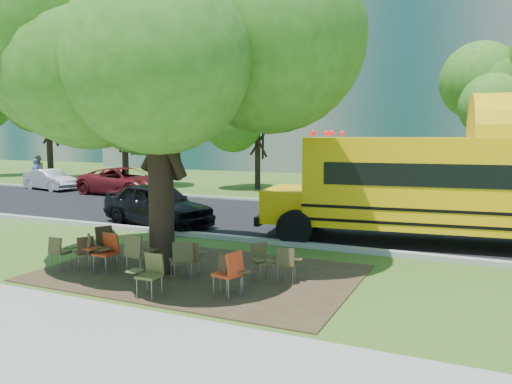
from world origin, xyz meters
The scene contains 32 objects.
ground centered at (0.00, 0.00, 0.00)m, with size 160.00×160.00×0.00m, color #325219.
dirt_patch centered at (1.00, -0.50, 0.01)m, with size 7.00×4.50×0.03m, color #382819.
asphalt_road centered at (0.00, 7.00, 0.02)m, with size 80.00×8.00×0.04m, color black.
kerb_near centered at (0.00, 3.00, 0.07)m, with size 80.00×0.25×0.14m, color gray.
kerb_far centered at (0.00, 11.10, 0.07)m, with size 80.00×0.25×0.14m, color gray.
building_main centered at (-8.00, 36.00, 11.00)m, with size 38.00×16.00×22.00m, color slate.
building_left centered at (-38.00, 40.00, 10.00)m, with size 26.00×14.00×20.00m, color slate.
bg_tree_0 centered at (-12.00, 13.00, 4.57)m, with size 5.20×5.20×7.18m.
bg_tree_1 centered at (-20.00, 15.00, 5.39)m, with size 6.00×6.00×8.40m.
bg_tree_2 centered at (-5.00, 16.00, 4.21)m, with size 4.80×4.80×6.62m.
main_tree centered at (0.26, -0.84, 5.31)m, with size 7.20×7.20×8.92m.
school_bus centered at (7.47, 5.02, 1.77)m, with size 12.70×4.12×3.05m.
chair_0 centered at (-2.09, -1.58, 0.49)m, with size 0.51×0.48×0.79m.
chair_1 centered at (-1.21, -1.39, 0.54)m, with size 0.76×0.60×0.88m.
chair_2 centered at (-1.52, -1.34, 0.50)m, with size 0.55×0.69×0.81m.
chair_3 centered at (-0.89, -1.38, 0.57)m, with size 0.61×0.54×0.92m.
chair_4 centered at (-0.02, -1.34, 0.60)m, with size 0.66×0.57×0.97m.
chair_5 centered at (1.02, -2.34, 0.53)m, with size 0.56×0.52×0.86m.
chair_6 centered at (2.47, -1.77, 0.59)m, with size 0.56×0.72×0.95m.
chair_7 centered at (2.40, -1.68, 0.52)m, with size 0.72×0.57×0.84m.
chair_8 centered at (-1.73, -0.53, 0.56)m, with size 0.59×0.76×0.91m.
chair_9 centered at (-1.52, -0.53, 0.49)m, with size 0.68×0.54×0.80m.
chair_10 centered at (-0.70, 0.39, 0.57)m, with size 0.58×0.61×0.93m.
chair_11 centered at (1.10, -0.94, 0.52)m, with size 0.57×0.66×0.83m.
chair_12 centered at (2.50, -0.42, 0.51)m, with size 0.55×0.70×0.82m.
chair_13 centered at (3.12, -0.45, 0.50)m, with size 0.55×0.56×0.81m.
chair_14 centered at (1.07, -1.26, 0.57)m, with size 0.63×0.79×0.92m.
black_car centered at (-3.34, 4.00, 0.75)m, with size 1.76×4.38×1.49m, color black.
bg_car_silver centered at (-15.32, 10.56, 0.60)m, with size 1.26×3.62×1.19m, color #9F9EA4.
bg_car_red centered at (-9.99, 10.45, 0.72)m, with size 2.38×5.17×1.44m, color #510D13.
pedestrian_a centered at (-17.44, 11.50, 0.84)m, with size 0.61×0.40×1.68m, color #395380.
pedestrian_b centered at (-19.21, 13.24, 0.89)m, with size 0.87×0.68×1.79m, color #8C6954.
Camera 1 is at (6.75, -9.98, 3.14)m, focal length 35.00 mm.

